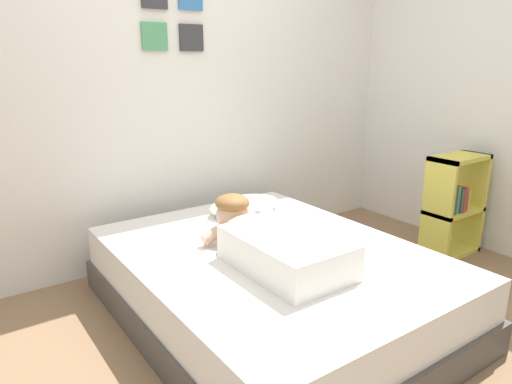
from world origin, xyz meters
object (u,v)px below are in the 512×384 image
bookshelf (453,204)px  coffee_cup (266,215)px  pillow (245,205)px  person_lying (270,241)px  bed (271,284)px  cell_phone (268,276)px

bookshelf → coffee_cup: bearing=160.6°
pillow → person_lying: bearing=-114.3°
bed → coffee_cup: coffee_cup is taller
cell_phone → bookshelf: 1.85m
pillow → coffee_cup: bearing=-83.1°
coffee_cup → bed: bearing=-122.6°
pillow → person_lying: 0.79m
bookshelf → bed: bearing=178.0°
cell_phone → bed: bearing=49.8°
coffee_cup → bookshelf: 1.44m
bed → cell_phone: size_ratio=13.88×
pillow → bookshelf: 1.54m
bed → pillow: (0.24, 0.63, 0.26)m
pillow → cell_phone: (-0.45, -0.88, -0.05)m
bed → bookshelf: bookshelf is taller
bed → coffee_cup: (0.27, 0.42, 0.24)m
bed → pillow: size_ratio=3.74×
person_lying → coffee_cup: bearing=55.6°
bookshelf → cell_phone: bearing=-174.0°
cell_phone → bookshelf: bookshelf is taller
person_lying → cell_phone: person_lying is taller
pillow → bed: bearing=-111.1°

